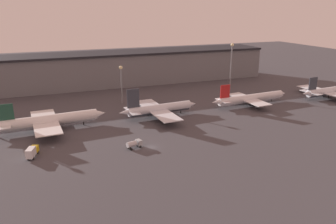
{
  "coord_description": "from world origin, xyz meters",
  "views": [
    {
      "loc": [
        -32.95,
        -102.88,
        47.72
      ],
      "look_at": [
        13.85,
        19.08,
        6.0
      ],
      "focal_mm": 35.0,
      "sensor_mm": 36.0,
      "label": 1
    }
  ],
  "objects_px": {
    "airplane_4": "(328,91)",
    "service_vehicle_1": "(134,144)",
    "airplane_2": "(159,109)",
    "airplane_1": "(49,121)",
    "airplane_3": "(250,98)",
    "service_vehicle_2": "(32,152)"
  },
  "relations": [
    {
      "from": "airplane_4",
      "to": "service_vehicle_1",
      "type": "distance_m",
      "value": 121.8
    },
    {
      "from": "airplane_2",
      "to": "airplane_1",
      "type": "bearing_deg",
      "value": 176.43
    },
    {
      "from": "airplane_3",
      "to": "service_vehicle_1",
      "type": "xyz_separation_m",
      "value": [
        -70.38,
        -31.56,
        -1.78
      ]
    },
    {
      "from": "airplane_4",
      "to": "service_vehicle_2",
      "type": "bearing_deg",
      "value": -175.21
    },
    {
      "from": "airplane_1",
      "to": "service_vehicle_1",
      "type": "height_order",
      "value": "airplane_1"
    },
    {
      "from": "airplane_3",
      "to": "airplane_4",
      "type": "relative_size",
      "value": 1.21
    },
    {
      "from": "airplane_1",
      "to": "airplane_3",
      "type": "xyz_separation_m",
      "value": [
        97.78,
        1.42,
        -0.53
      ]
    },
    {
      "from": "airplane_1",
      "to": "airplane_2",
      "type": "xyz_separation_m",
      "value": [
        47.52,
        0.2,
        -0.31
      ]
    },
    {
      "from": "airplane_2",
      "to": "airplane_3",
      "type": "xyz_separation_m",
      "value": [
        50.27,
        1.21,
        -0.22
      ]
    },
    {
      "from": "airplane_3",
      "to": "service_vehicle_1",
      "type": "distance_m",
      "value": 77.15
    },
    {
      "from": "airplane_3",
      "to": "service_vehicle_2",
      "type": "xyz_separation_m",
      "value": [
        -104.19,
        -26.57,
        -1.4
      ]
    },
    {
      "from": "airplane_4",
      "to": "service_vehicle_1",
      "type": "height_order",
      "value": "airplane_4"
    },
    {
      "from": "airplane_2",
      "to": "airplane_3",
      "type": "distance_m",
      "value": 50.28
    },
    {
      "from": "airplane_2",
      "to": "airplane_3",
      "type": "relative_size",
      "value": 0.82
    },
    {
      "from": "airplane_2",
      "to": "service_vehicle_2",
      "type": "xyz_separation_m",
      "value": [
        -53.93,
        -25.36,
        -1.62
      ]
    },
    {
      "from": "airplane_1",
      "to": "service_vehicle_1",
      "type": "distance_m",
      "value": 40.8
    },
    {
      "from": "airplane_4",
      "to": "service_vehicle_2",
      "type": "xyz_separation_m",
      "value": [
        -152.32,
        -23.06,
        -1.58
      ]
    },
    {
      "from": "airplane_4",
      "to": "service_vehicle_2",
      "type": "relative_size",
      "value": 5.18
    },
    {
      "from": "airplane_1",
      "to": "airplane_4",
      "type": "height_order",
      "value": "airplane_1"
    },
    {
      "from": "airplane_3",
      "to": "service_vehicle_2",
      "type": "height_order",
      "value": "airplane_3"
    },
    {
      "from": "airplane_2",
      "to": "airplane_4",
      "type": "bearing_deg",
      "value": -5.16
    },
    {
      "from": "service_vehicle_1",
      "to": "service_vehicle_2",
      "type": "relative_size",
      "value": 0.8
    }
  ]
}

